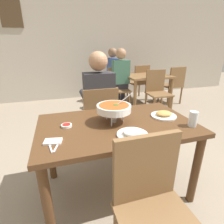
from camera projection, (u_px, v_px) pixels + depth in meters
ground_plane at (116, 187)px, 1.80m from camera, size 16.00×16.00×0.00m
cafe_rear_partition at (73, 39)px, 4.39m from camera, size 10.00×0.10×3.00m
picture_frame_hung at (11, 13)px, 3.80m from camera, size 0.44×0.03×0.56m
dining_table_main at (117, 134)px, 1.58m from camera, size 1.35×0.82×0.73m
chair_diner_main at (100, 117)px, 2.24m from camera, size 0.44×0.44×0.90m
diner_main at (99, 98)px, 2.19m from camera, size 0.40×0.45×1.31m
chair_viewer_empty at (153, 202)px, 1.03m from camera, size 0.44×0.44×0.90m
curry_bowl at (114, 108)px, 1.52m from camera, size 0.33×0.30×0.26m
rice_plate at (133, 133)px, 1.32m from camera, size 0.24×0.24×0.06m
appetizer_plate at (164, 115)px, 1.68m from camera, size 0.24×0.24×0.06m
sauce_dish at (67, 125)px, 1.47m from camera, size 0.09×0.09×0.02m
napkin_folded at (53, 142)px, 1.23m from camera, size 0.13×0.10×0.02m
fork_utensil at (50, 146)px, 1.18m from camera, size 0.04×0.17×0.01m
spoon_utensil at (58, 145)px, 1.20m from camera, size 0.06×0.17×0.01m
drink_glass at (193, 120)px, 1.47m from camera, size 0.07×0.07×0.13m
dining_table_far at (147, 81)px, 4.04m from camera, size 1.00×0.80×0.73m
chair_bg_left at (117, 81)px, 4.41m from camera, size 0.49×0.49×0.90m
chair_bg_middle at (118, 86)px, 3.93m from camera, size 0.47×0.47×0.90m
chair_bg_right at (174, 83)px, 4.20m from camera, size 0.47×0.47×0.90m
chair_bg_corner at (157, 89)px, 3.61m from camera, size 0.45×0.45×0.90m
chair_bg_window at (139, 81)px, 4.52m from camera, size 0.49×0.49×0.90m
patron_bg_left at (114, 72)px, 4.34m from camera, size 0.45×0.40×1.31m
patron_bg_middle at (120, 75)px, 3.86m from camera, size 0.40×0.45×1.31m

